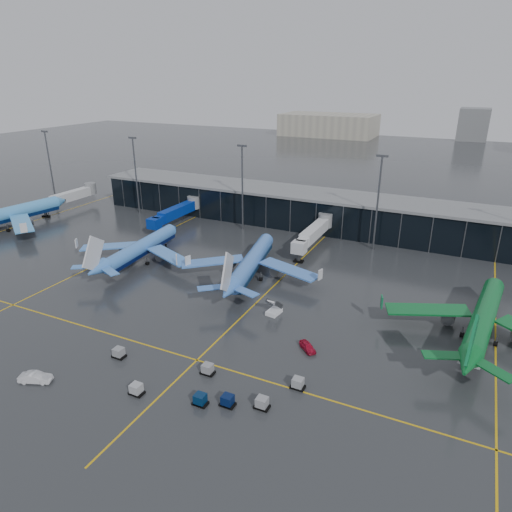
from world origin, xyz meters
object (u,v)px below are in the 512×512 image
at_px(airliner_klm_near, 252,252).
at_px(service_van_white, 35,377).
at_px(baggage_carts, 205,385).
at_px(service_van_red, 308,347).
at_px(airliner_klm_west, 6,206).
at_px(airliner_aer_lingus, 486,306).
at_px(airliner_arkefly, 141,239).
at_px(mobile_airstair, 274,310).

distance_m(airliner_klm_near, service_van_white, 52.06).
height_order(baggage_carts, service_van_red, baggage_carts).
relative_size(airliner_klm_west, airliner_aer_lingus, 1.12).
xyz_separation_m(airliner_arkefly, airliner_aer_lingus, (78.55, -2.02, 0.34)).
height_order(airliner_klm_near, airliner_aer_lingus, airliner_aer_lingus).
distance_m(airliner_klm_west, mobile_airstair, 96.72).
bearing_deg(airliner_aer_lingus, service_van_white, -137.76).
distance_m(mobile_airstair, service_van_red, 13.93).
xyz_separation_m(airliner_klm_near, mobile_airstair, (12.03, -14.30, -5.33)).
bearing_deg(airliner_klm_west, service_van_white, -26.89).
xyz_separation_m(airliner_aer_lingus, baggage_carts, (-37.15, -34.56, -5.47)).
xyz_separation_m(airliner_arkefly, mobile_airstair, (41.35, -10.67, -5.12)).
height_order(airliner_aer_lingus, mobile_airstair, airliner_aer_lingus).
xyz_separation_m(airliner_klm_near, service_van_white, (-12.53, -50.26, -5.27)).
height_order(airliner_arkefly, airliner_aer_lingus, airliner_aer_lingus).
height_order(airliner_aer_lingus, baggage_carts, airliner_aer_lingus).
bearing_deg(airliner_arkefly, airliner_klm_near, 2.30).
height_order(airliner_klm_west, baggage_carts, airliner_klm_west).
relative_size(airliner_arkefly, baggage_carts, 1.19).
xyz_separation_m(airliner_aer_lingus, mobile_airstair, (-37.19, -8.64, -5.46)).
relative_size(airliner_klm_west, service_van_white, 9.10).
relative_size(airliner_arkefly, service_van_red, 9.47).
relative_size(airliner_klm_near, mobile_airstair, 11.46).
bearing_deg(service_van_red, airliner_klm_near, 86.28).
bearing_deg(airliner_klm_near, mobile_airstair, -60.95).
bearing_deg(airliner_klm_near, service_van_white, -115.02).
distance_m(airliner_aer_lingus, service_van_red, 32.68).
height_order(airliner_klm_west, airliner_arkefly, airliner_klm_west).
bearing_deg(service_van_white, service_van_red, -75.36).
bearing_deg(airliner_klm_west, airliner_arkefly, 4.75).
distance_m(airliner_klm_west, service_van_white, 86.97).
height_order(mobile_airstair, service_van_white, mobile_airstair).
height_order(service_van_red, service_van_white, service_van_white).
bearing_deg(airliner_arkefly, baggage_carts, -46.24).
distance_m(airliner_klm_near, airliner_aer_lingus, 49.55).
relative_size(airliner_aer_lingus, mobile_airstair, 11.71).
xyz_separation_m(airliner_klm_near, baggage_carts, (12.08, -40.22, -5.34)).
distance_m(airliner_aer_lingus, mobile_airstair, 38.57).
distance_m(airliner_klm_west, baggage_carts, 103.73).
bearing_deg(service_van_red, service_van_white, 170.03).
height_order(airliner_klm_west, mobile_airstair, airliner_klm_west).
xyz_separation_m(airliner_klm_near, service_van_red, (22.44, -23.55, -5.41)).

